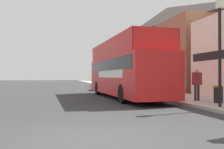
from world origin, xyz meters
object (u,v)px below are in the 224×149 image
Objects in this scene: parked_car_ahead_of_bus at (107,84)px; litter_bin at (218,94)px; lamp_post_nearest at (220,29)px; tour_bus at (124,72)px; pedestrian_third at (197,81)px; lamp_post_second at (146,55)px.

litter_bin is at bearing -82.62° from parked_car_ahead_of_bus.
lamp_post_nearest reaches higher than parked_car_ahead_of_bus.
tour_bus is 6.51× the size of pedestrian_third.
parked_car_ahead_of_bus is 15.01m from litter_bin.
lamp_post_nearest is (2.44, -7.11, 1.78)m from tour_bus.
litter_bin is at bearing -70.54° from pedestrian_third.
lamp_post_second is 8.50m from litter_bin.
lamp_post_nearest is (1.82, -16.31, 2.83)m from parked_car_ahead_of_bus.
tour_bus is at bearing -97.20° from parked_car_ahead_of_bus.
litter_bin is (0.44, -1.26, -0.61)m from pedestrian_third.
tour_bus is at bearing 108.94° from lamp_post_nearest.
tour_bus is 2.64× the size of lamp_post_second.
tour_bus is 5.25m from pedestrian_third.
tour_bus is 9.28m from parked_car_ahead_of_bus.
lamp_post_nearest reaches higher than litter_bin.
lamp_post_second is at bearing 94.56° from pedestrian_third.
parked_car_ahead_of_bus is 7.38m from lamp_post_second.
pedestrian_third is 1.47m from litter_bin.
lamp_post_nearest is at bearing -86.99° from parked_car_ahead_of_bus.
tour_bus is 13.39× the size of litter_bin.
lamp_post_nearest is at bearing -89.96° from lamp_post_second.
lamp_post_nearest reaches higher than tour_bus.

